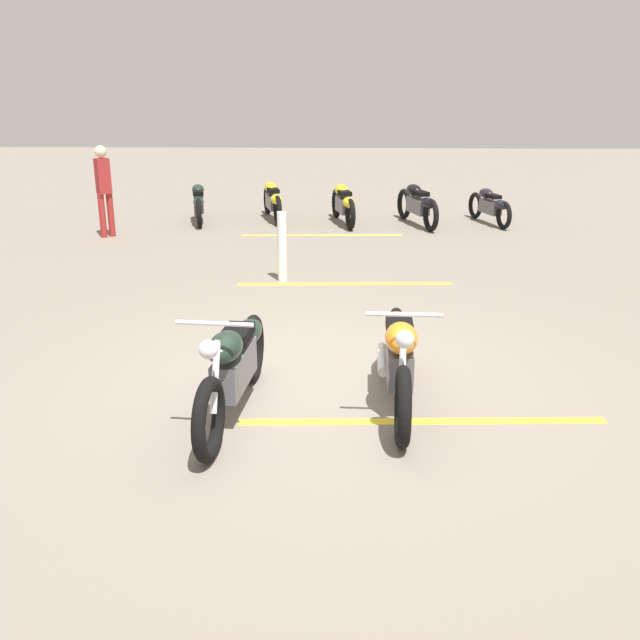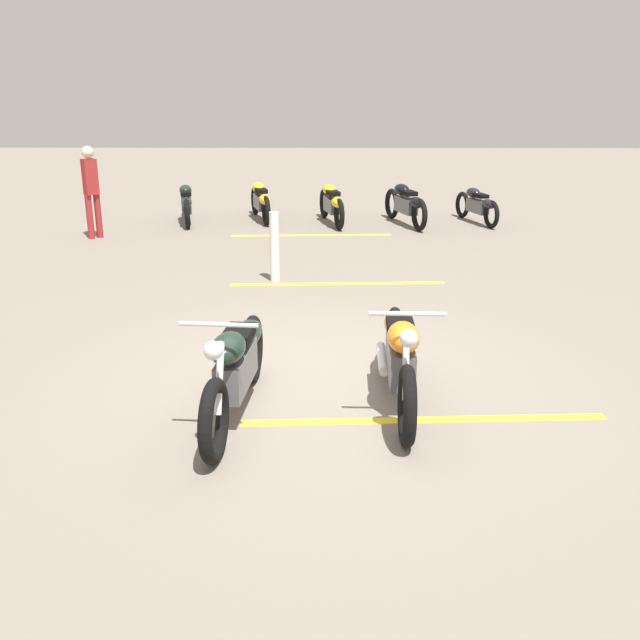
# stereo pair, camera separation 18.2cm
# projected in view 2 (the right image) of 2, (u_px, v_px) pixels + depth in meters

# --- Properties ---
(ground_plane) EXTENTS (60.00, 60.00, 0.00)m
(ground_plane) POSITION_uv_depth(u_px,v_px,m) (320.00, 379.00, 6.93)
(ground_plane) COLOR slate
(motorcycle_bright_foreground) EXTENTS (2.23, 0.62, 1.04)m
(motorcycle_bright_foreground) POSITION_uv_depth(u_px,v_px,m) (400.00, 353.00, 6.32)
(motorcycle_bright_foreground) COLOR black
(motorcycle_bright_foreground) RESTS_ON ground
(motorcycle_dark_foreground) EXTENTS (2.23, 0.62, 1.04)m
(motorcycle_dark_foreground) POSITION_uv_depth(u_px,v_px,m) (236.00, 365.00, 6.06)
(motorcycle_dark_foreground) COLOR black
(motorcycle_dark_foreground) RESTS_ON ground
(motorcycle_row_far_left) EXTENTS (1.90, 0.61, 0.73)m
(motorcycle_row_far_left) POSITION_uv_depth(u_px,v_px,m) (478.00, 205.00, 15.03)
(motorcycle_row_far_left) COLOR black
(motorcycle_row_far_left) RESTS_ON ground
(motorcycle_row_left) EXTENTS (2.17, 0.72, 0.84)m
(motorcycle_row_left) POSITION_uv_depth(u_px,v_px,m) (406.00, 204.00, 14.81)
(motorcycle_row_left) COLOR black
(motorcycle_row_left) RESTS_ON ground
(motorcycle_row_center) EXTENTS (2.14, 0.56, 0.82)m
(motorcycle_row_center) POSITION_uv_depth(u_px,v_px,m) (332.00, 203.00, 14.93)
(motorcycle_row_center) COLOR black
(motorcycle_row_center) RESTS_ON ground
(motorcycle_row_right) EXTENTS (2.09, 0.64, 0.80)m
(motorcycle_row_right) POSITION_uv_depth(u_px,v_px,m) (261.00, 201.00, 15.37)
(motorcycle_row_right) COLOR black
(motorcycle_row_right) RESTS_ON ground
(motorcycle_row_far_right) EXTENTS (2.08, 0.55, 0.79)m
(motorcycle_row_far_right) POSITION_uv_depth(u_px,v_px,m) (186.00, 203.00, 15.04)
(motorcycle_row_far_right) COLOR black
(motorcycle_row_far_right) RESTS_ON ground
(bystander_near_row) EXTENTS (0.31, 0.31, 1.76)m
(bystander_near_row) POSITION_uv_depth(u_px,v_px,m) (91.00, 187.00, 13.31)
(bystander_near_row) COLOR maroon
(bystander_near_row) RESTS_ON ground
(bollard_post) EXTENTS (0.14, 0.14, 1.05)m
(bollard_post) POSITION_uv_depth(u_px,v_px,m) (275.00, 247.00, 10.36)
(bollard_post) COLOR white
(bollard_post) RESTS_ON ground
(parking_stripe_near) EXTENTS (0.28, 3.20, 0.01)m
(parking_stripe_near) POSITION_uv_depth(u_px,v_px,m) (425.00, 420.00, 6.06)
(parking_stripe_near) COLOR yellow
(parking_stripe_near) RESTS_ON ground
(parking_stripe_mid) EXTENTS (0.28, 3.20, 0.01)m
(parking_stripe_mid) POSITION_uv_depth(u_px,v_px,m) (338.00, 284.00, 10.36)
(parking_stripe_mid) COLOR yellow
(parking_stripe_mid) RESTS_ON ground
(parking_stripe_far) EXTENTS (0.28, 3.20, 0.01)m
(parking_stripe_far) POSITION_uv_depth(u_px,v_px,m) (311.00, 235.00, 13.86)
(parking_stripe_far) COLOR yellow
(parking_stripe_far) RESTS_ON ground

